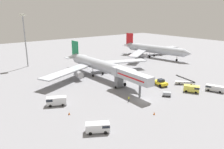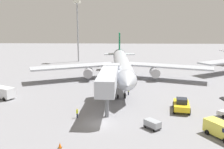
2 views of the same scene
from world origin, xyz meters
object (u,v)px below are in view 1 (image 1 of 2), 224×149
at_px(pushback_tug, 160,82).
at_px(ground_crew_worker_midground, 129,99).
at_px(service_van_far_right, 98,127).
at_px(safety_cone_alpha, 69,113).
at_px(baggage_cart_outer_right, 167,94).
at_px(apron_light_mast, 24,30).
at_px(airplane_at_gate, 98,65).
at_px(jet_bridge, 129,76).
at_px(service_van_near_left, 192,88).
at_px(service_van_near_center, 56,101).
at_px(belt_loader_truck, 185,82).
at_px(airplane_background, 153,49).
at_px(service_van_mid_right, 214,88).
at_px(safety_cone_bravo, 154,113).
at_px(ground_crew_worker_foreground, 123,81).

xyz_separation_m(pushback_tug, ground_crew_worker_midground, (-17.97, -3.82, -0.27)).
relative_size(service_van_far_right, safety_cone_alpha, 6.98).
xyz_separation_m(baggage_cart_outer_right, apron_light_mast, (-21.72, 63.67, 15.98)).
height_order(airplane_at_gate, jet_bridge, airplane_at_gate).
xyz_separation_m(service_van_near_left, service_van_near_center, (-38.44, 16.62, 0.14)).
bearing_deg(pushback_tug, jet_bridge, 172.05).
height_order(jet_bridge, belt_loader_truck, jet_bridge).
relative_size(pushback_tug, airplane_background, 0.12).
distance_m(airplane_at_gate, pushback_tug, 25.14).
distance_m(jet_bridge, airplane_background, 57.86).
relative_size(service_van_near_center, service_van_mid_right, 0.99).
distance_m(jet_bridge, ground_crew_worker_midground, 8.76).
height_order(baggage_cart_outer_right, safety_cone_alpha, baggage_cart_outer_right).
bearing_deg(belt_loader_truck, service_van_near_center, 166.19).
bearing_deg(ground_crew_worker_midground, service_van_far_right, -152.60).
bearing_deg(safety_cone_alpha, safety_cone_bravo, -37.37).
relative_size(pushback_tug, apron_light_mast, 0.23).
bearing_deg(safety_cone_alpha, airplane_background, 27.34).
xyz_separation_m(service_van_near_center, service_van_mid_right, (44.81, -20.53, -0.23)).
xyz_separation_m(service_van_mid_right, airplane_background, (25.04, 49.20, 3.47)).
bearing_deg(service_van_near_center, airplane_background, 22.31).
relative_size(service_van_mid_right, safety_cone_alpha, 7.38).
xyz_separation_m(jet_bridge, service_van_near_center, (-22.47, 4.56, -3.94)).
bearing_deg(safety_cone_bravo, belt_loader_truck, 19.68).
height_order(service_van_mid_right, safety_cone_alpha, service_van_mid_right).
bearing_deg(ground_crew_worker_foreground, safety_cone_bravo, -111.83).
bearing_deg(safety_cone_alpha, ground_crew_worker_midground, -9.34).
height_order(pushback_tug, service_van_near_left, pushback_tug).
height_order(airplane_at_gate, service_van_far_right, airplane_at_gate).
bearing_deg(ground_crew_worker_midground, pushback_tug, 12.01).
height_order(airplane_at_gate, safety_cone_bravo, airplane_at_gate).
bearing_deg(baggage_cart_outer_right, ground_crew_worker_midground, 161.95).
height_order(service_van_mid_right, ground_crew_worker_foreground, service_van_mid_right).
relative_size(pushback_tug, service_van_near_left, 1.08).
bearing_deg(apron_light_mast, safety_cone_alpha, -97.41).
relative_size(service_van_far_right, airplane_background, 0.12).
xyz_separation_m(airplane_at_gate, service_van_near_left, (13.55, -32.83, -3.33)).
bearing_deg(apron_light_mast, ground_crew_worker_foreground, -68.05).
distance_m(pushback_tug, ground_crew_worker_foreground, 13.15).
bearing_deg(pushback_tug, service_van_near_left, -73.52).
height_order(jet_bridge, ground_crew_worker_midground, jet_bridge).
distance_m(pushback_tug, airplane_background, 49.24).
bearing_deg(belt_loader_truck, baggage_cart_outer_right, -166.64).
relative_size(pushback_tug, service_van_mid_right, 0.96).
xyz_separation_m(baggage_cart_outer_right, ground_crew_worker_foreground, (-2.99, 17.20, 0.19)).
distance_m(baggage_cart_outer_right, safety_cone_alpha, 29.89).
bearing_deg(service_van_mid_right, safety_cone_alpha, 163.53).
distance_m(service_van_far_right, safety_cone_alpha, 11.22).
bearing_deg(service_van_near_center, service_van_mid_right, -24.62).
bearing_deg(service_van_mid_right, safety_cone_bravo, 179.25).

